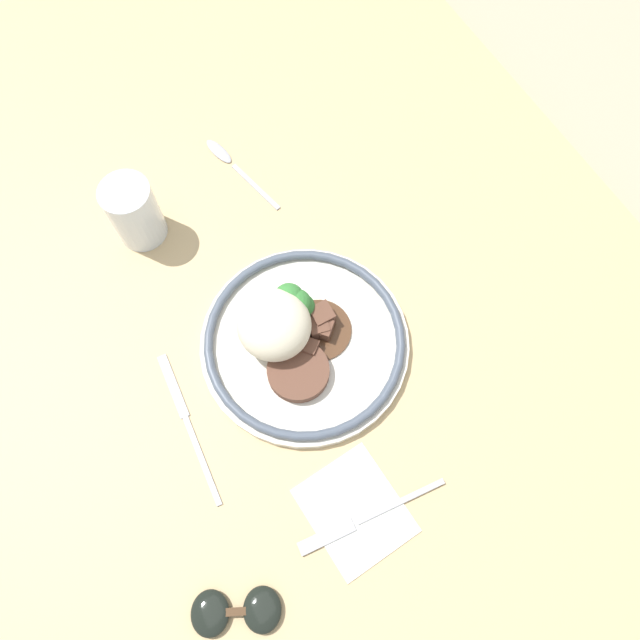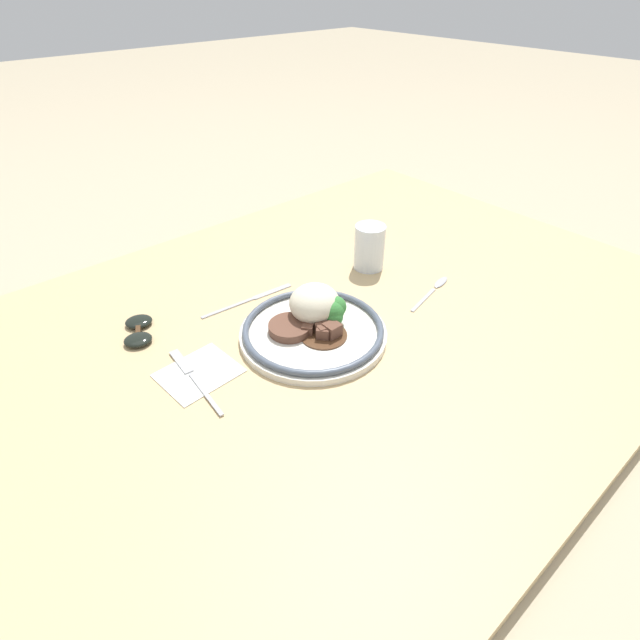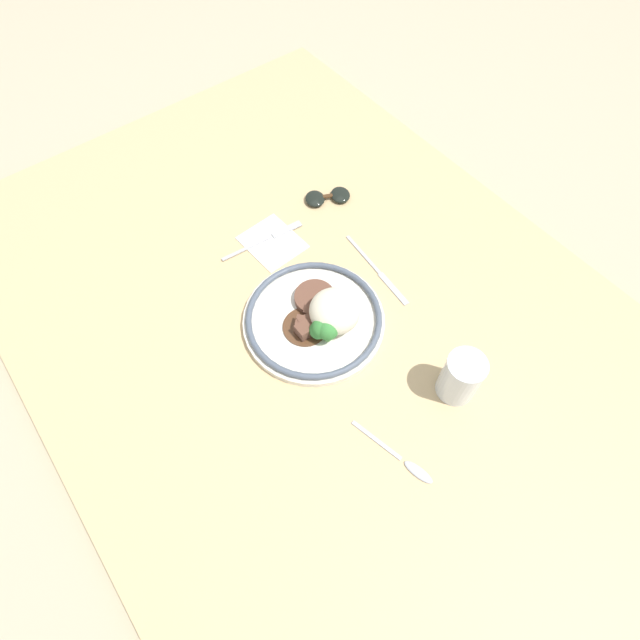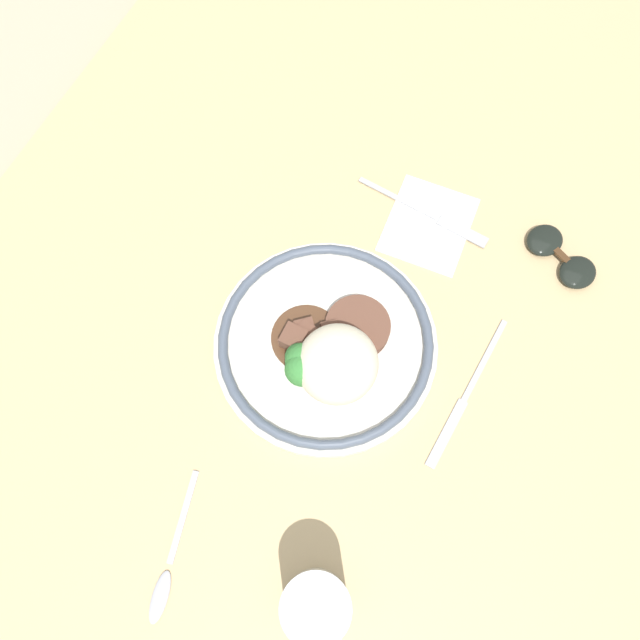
# 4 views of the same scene
# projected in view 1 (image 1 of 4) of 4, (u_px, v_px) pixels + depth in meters

# --- Properties ---
(ground_plane) EXTENTS (8.00, 8.00, 0.00)m
(ground_plane) POSITION_uv_depth(u_px,v_px,m) (290.00, 348.00, 0.85)
(ground_plane) COLOR tan
(dining_table) EXTENTS (1.55, 1.04, 0.03)m
(dining_table) POSITION_uv_depth(u_px,v_px,m) (290.00, 345.00, 0.84)
(dining_table) COLOR tan
(dining_table) RESTS_ON ground
(napkin) EXTENTS (0.13, 0.11, 0.00)m
(napkin) POSITION_uv_depth(u_px,v_px,m) (355.00, 510.00, 0.74)
(napkin) COLOR silver
(napkin) RESTS_ON dining_table
(plate) EXTENTS (0.27, 0.27, 0.08)m
(plate) POSITION_uv_depth(u_px,v_px,m) (297.00, 336.00, 0.80)
(plate) COLOR silver
(plate) RESTS_ON dining_table
(juice_glass) EXTENTS (0.07, 0.07, 0.10)m
(juice_glass) POSITION_uv_depth(u_px,v_px,m) (135.00, 215.00, 0.84)
(juice_glass) COLOR yellow
(juice_glass) RESTS_ON dining_table
(fork) EXTENTS (0.03, 0.19, 0.00)m
(fork) POSITION_uv_depth(u_px,v_px,m) (358.00, 522.00, 0.74)
(fork) COLOR #ADADB2
(fork) RESTS_ON napkin
(knife) EXTENTS (0.21, 0.03, 0.00)m
(knife) POSITION_uv_depth(u_px,v_px,m) (187.00, 421.00, 0.78)
(knife) COLOR #ADADB2
(knife) RESTS_ON dining_table
(spoon) EXTENTS (0.16, 0.05, 0.01)m
(spoon) POSITION_uv_depth(u_px,v_px,m) (228.00, 160.00, 0.93)
(spoon) COLOR #ADADB2
(spoon) RESTS_ON dining_table
(sunglasses) EXTENTS (0.09, 0.11, 0.02)m
(sunglasses) POSITION_uv_depth(u_px,v_px,m) (236.00, 612.00, 0.70)
(sunglasses) COLOR black
(sunglasses) RESTS_ON dining_table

